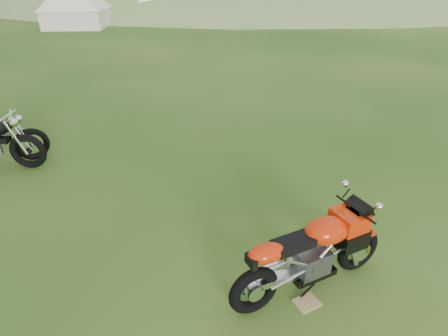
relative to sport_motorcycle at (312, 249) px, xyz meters
name	(u,v)px	position (x,y,z in m)	size (l,w,h in m)	color
ground	(229,215)	(-0.31, 1.51, -0.54)	(120.00, 120.00, 0.00)	#153F0D
sport_motorcycle	(312,249)	(0.00, 0.00, 0.00)	(1.79, 0.45, 1.08)	red
plywood_board	(307,302)	(-0.12, -0.19, -0.53)	(0.25, 0.20, 0.02)	#A87E58
tent_left	(75,1)	(-1.59, 20.39, 0.75)	(2.97, 2.97, 2.58)	silver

